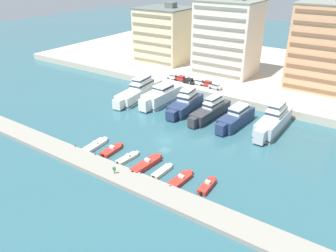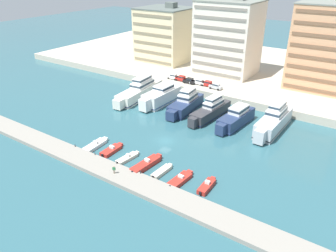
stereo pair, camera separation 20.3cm
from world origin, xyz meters
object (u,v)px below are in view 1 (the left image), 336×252
(yacht_silver_center_right, at_px, (273,121))
(car_black_mid_left, at_px, (189,81))
(yacht_navy_center, at_px, (236,118))
(motorboat_cream_center, at_px, (162,171))
(motorboat_red_mid_right, at_px, (207,186))
(motorboat_red_left, at_px, (112,150))
(car_white_center_left, at_px, (199,82))
(car_red_left, at_px, (181,78))
(yacht_white_left, at_px, (161,96))
(pedestrian_near_edge, at_px, (114,169))
(motorboat_cream_mid_left, at_px, (128,158))
(car_white_far_left, at_px, (173,76))
(motorboat_white_far_left, at_px, (95,145))
(yacht_ivory_far_left, at_px, (140,90))
(yacht_charcoal_center_left, at_px, (211,110))
(yacht_navy_mid_left, at_px, (185,103))
(motorboat_red_center_left, at_px, (146,164))
(car_red_center, at_px, (207,83))
(motorboat_red_center_right, at_px, (181,179))
(car_silver_center_right, at_px, (215,86))

(yacht_silver_center_right, relative_size, car_black_mid_left, 4.66)
(yacht_navy_center, xyz_separation_m, motorboat_cream_center, (-3.21, -28.46, -1.59))
(yacht_navy_center, xyz_separation_m, motorboat_red_mid_right, (6.55, -27.84, -1.46))
(motorboat_red_left, distance_m, car_white_center_left, 44.73)
(motorboat_cream_center, bearing_deg, car_red_left, 117.71)
(yacht_white_left, bearing_deg, pedestrian_near_edge, -68.27)
(motorboat_cream_mid_left, xyz_separation_m, car_red_left, (-14.65, 44.97, 2.91))
(motorboat_red_left, bearing_deg, car_black_mid_left, 97.98)
(yacht_navy_center, bearing_deg, car_red_left, 148.41)
(motorboat_cream_center, xyz_separation_m, car_white_far_left, (-26.99, 45.07, 2.92))
(motorboat_white_far_left, height_order, car_white_far_left, car_white_far_left)
(yacht_ivory_far_left, distance_m, yacht_white_left, 8.42)
(yacht_white_left, distance_m, motorboat_red_mid_right, 42.38)
(yacht_charcoal_center_left, relative_size, car_white_far_left, 4.36)
(yacht_silver_center_right, xyz_separation_m, motorboat_cream_mid_left, (-21.04, -31.03, -2.16))
(yacht_silver_center_right, bearing_deg, motorboat_cream_center, -111.29)
(yacht_ivory_far_left, xyz_separation_m, motorboat_cream_mid_left, (20.61, -30.15, -1.86))
(car_white_far_left, relative_size, pedestrian_near_edge, 2.47)
(yacht_navy_center, bearing_deg, pedestrian_near_edge, -106.13)
(pedestrian_near_edge, bearing_deg, motorboat_cream_mid_left, 108.33)
(car_red_left, height_order, car_black_mid_left, same)
(yacht_navy_mid_left, bearing_deg, motorboat_red_center_left, -73.88)
(yacht_charcoal_center_left, bearing_deg, motorboat_cream_mid_left, -98.91)
(motorboat_cream_mid_left, bearing_deg, yacht_ivory_far_left, 124.36)
(yacht_charcoal_center_left, height_order, motorboat_red_mid_right, yacht_charcoal_center_left)
(yacht_ivory_far_left, height_order, car_white_far_left, yacht_ivory_far_left)
(motorboat_red_center_left, distance_m, car_red_left, 49.02)
(motorboat_red_center_left, height_order, car_white_far_left, car_white_far_left)
(motorboat_white_far_left, bearing_deg, car_white_center_left, 87.83)
(yacht_silver_center_right, height_order, motorboat_red_mid_right, yacht_silver_center_right)
(yacht_ivory_far_left, distance_m, car_red_center, 21.77)
(yacht_white_left, distance_m, yacht_navy_center, 24.40)
(motorboat_red_center_left, bearing_deg, car_red_center, 102.29)
(yacht_charcoal_center_left, xyz_separation_m, yacht_navy_center, (7.59, -0.69, -0.06))
(yacht_navy_mid_left, xyz_separation_m, car_red_left, (-11.11, 15.49, 1.15))
(yacht_white_left, distance_m, pedestrian_near_edge, 38.64)
(yacht_ivory_far_left, relative_size, motorboat_red_center_right, 3.42)
(yacht_navy_mid_left, bearing_deg, yacht_navy_center, -3.67)
(motorboat_red_center_left, bearing_deg, car_white_center_left, 105.96)
(yacht_charcoal_center_left, height_order, car_black_mid_left, yacht_charcoal_center_left)
(car_black_mid_left, height_order, car_red_center, same)
(yacht_charcoal_center_left, relative_size, car_red_center, 4.36)
(yacht_silver_center_right, xyz_separation_m, motorboat_red_center_left, (-16.09, -30.90, -1.99))
(motorboat_red_center_left, height_order, motorboat_red_mid_right, motorboat_red_center_left)
(motorboat_cream_mid_left, bearing_deg, car_white_far_left, 111.80)
(car_white_far_left, bearing_deg, car_white_center_left, 0.13)
(motorboat_red_mid_right, bearing_deg, motorboat_red_center_left, -177.89)
(motorboat_white_far_left, bearing_deg, yacht_white_left, 95.01)
(yacht_ivory_far_left, height_order, car_silver_center_right, yacht_ivory_far_left)
(yacht_charcoal_center_left, distance_m, motorboat_red_center_right, 30.88)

